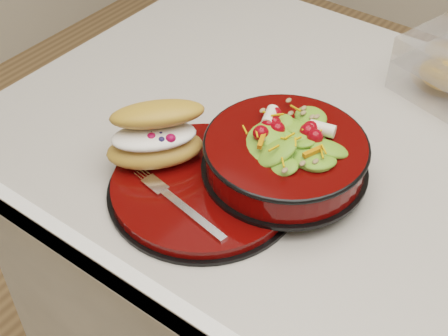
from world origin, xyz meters
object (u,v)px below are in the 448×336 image
Objects in this scene: croissant at (157,135)px; dinner_plate at (204,187)px; salad_bowl at (286,150)px; fork at (180,205)px.

dinner_plate is at bearing -49.73° from croissant.
salad_bowl is 0.18m from croissant.
fork is at bearing -81.39° from croissant.
salad_bowl is at bearing -16.74° from fork.
dinner_plate is 1.62× the size of croissant.
salad_bowl is 1.41× the size of croissant.
croissant is at bearing -152.09° from salad_bowl.
salad_bowl is (0.08, 0.09, 0.05)m from dinner_plate.
dinner_plate is 0.12m from salad_bowl.
fork reaches higher than dinner_plate.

